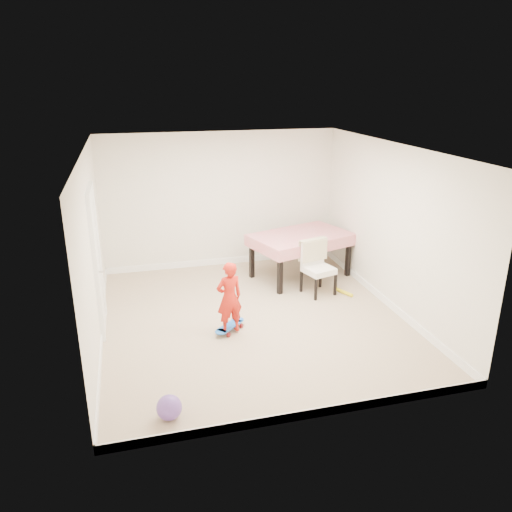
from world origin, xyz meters
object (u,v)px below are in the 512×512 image
object	(u,v)px
child	(229,300)
balloon	(169,408)
dining_chair	(319,268)
dining_table	(300,256)
skateboard	(230,328)

from	to	relation	value
child	balloon	xyz separation A→B (m)	(-1.03, -1.72, -0.40)
dining_chair	balloon	world-z (taller)	dining_chair
dining_table	dining_chair	world-z (taller)	dining_chair
dining_chair	child	size ratio (longest dim) A/B	0.87
child	balloon	world-z (taller)	child
dining_table	dining_chair	xyz separation A→B (m)	(0.04, -0.83, 0.05)
dining_chair	child	distance (m)	2.05
child	balloon	size ratio (longest dim) A/B	3.83
dining_table	skateboard	size ratio (longest dim) A/B	2.89
skateboard	dining_chair	bearing A→B (deg)	-14.23
child	balloon	bearing A→B (deg)	45.55
balloon	dining_chair	bearing A→B (deg)	44.51
dining_table	balloon	distance (m)	4.52
child	balloon	distance (m)	2.05
child	dining_chair	bearing A→B (deg)	-163.28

